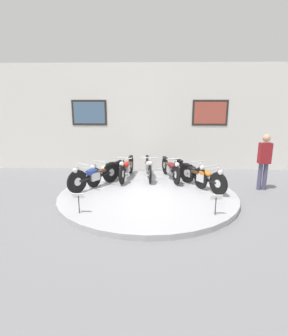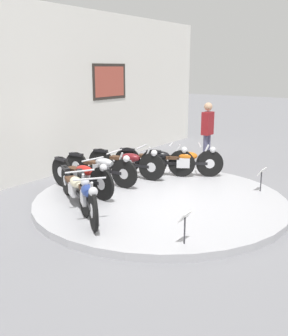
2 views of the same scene
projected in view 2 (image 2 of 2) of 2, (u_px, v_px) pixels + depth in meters
ground_plane at (160, 203)px, 8.04m from camera, size 60.00×60.00×0.00m
display_platform at (160, 200)px, 8.03m from camera, size 5.09×5.09×0.14m
back_wall at (41, 93)px, 9.52m from camera, size 14.00×0.22×4.19m
motorcycle_blue at (87, 195)px, 6.87m from camera, size 1.26×1.66×0.82m
motorcycle_cream at (75, 187)px, 7.45m from camera, size 1.00×1.74×0.78m
motorcycle_red at (82, 175)px, 8.16m from camera, size 0.54×2.01×0.81m
motorcycle_silver at (101, 167)px, 8.84m from camera, size 0.54×2.00×0.80m
motorcycle_maroon at (127, 162)px, 9.34m from camera, size 0.60×1.96×0.80m
motorcycle_black at (156, 159)px, 9.56m from camera, size 0.83×1.87×0.80m
motorcycle_orange at (183, 161)px, 9.45m from camera, size 1.13×1.71×0.80m
info_placard_front_left at (185, 221)px, 5.81m from camera, size 0.26×0.11×0.51m
info_placard_front_centre at (262, 175)px, 8.30m from camera, size 0.26×0.11×0.51m
visitor_standing at (207, 129)px, 11.07m from camera, size 0.36×0.23×1.76m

